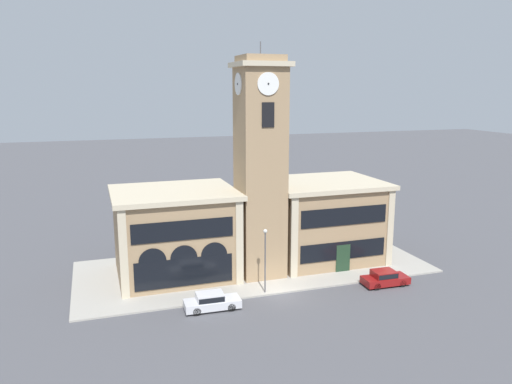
# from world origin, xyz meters

# --- Properties ---
(ground_plane) EXTENTS (300.00, 300.00, 0.00)m
(ground_plane) POSITION_xyz_m (0.00, 0.00, 0.00)
(ground_plane) COLOR #4C4C51
(sidewalk_kerb) EXTENTS (35.21, 14.39, 0.15)m
(sidewalk_kerb) POSITION_xyz_m (0.00, 7.19, 0.07)
(sidewalk_kerb) COLOR #A39E93
(sidewalk_kerb) RESTS_ON ground_plane
(clock_tower) EXTENTS (4.84, 4.84, 22.19)m
(clock_tower) POSITION_xyz_m (-0.00, 5.16, 10.55)
(clock_tower) COLOR #9E7F5B
(clock_tower) RESTS_ON ground_plane
(town_hall_left_wing) EXTENTS (11.72, 9.99, 8.53)m
(town_hall_left_wing) POSITION_xyz_m (-7.88, 7.71, 4.29)
(town_hall_left_wing) COLOR #9E7F5B
(town_hall_left_wing) RESTS_ON ground_plane
(town_hall_right_wing) EXTENTS (11.94, 9.99, 8.51)m
(town_hall_right_wing) POSITION_xyz_m (7.99, 7.71, 4.28)
(town_hall_right_wing) COLOR #9E7F5B
(town_hall_right_wing) RESTS_ON ground_plane
(parked_car_near) EXTENTS (4.71, 1.96, 1.43)m
(parked_car_near) POSITION_xyz_m (-6.42, -1.12, 0.75)
(parked_car_near) COLOR silver
(parked_car_near) RESTS_ON ground_plane
(parked_car_mid) EXTENTS (4.37, 2.02, 1.44)m
(parked_car_mid) POSITION_xyz_m (10.15, -1.12, 0.75)
(parked_car_mid) COLOR maroon
(parked_car_mid) RESTS_ON ground_plane
(street_lamp) EXTENTS (0.36, 0.36, 5.86)m
(street_lamp) POSITION_xyz_m (-1.11, 0.53, 3.98)
(street_lamp) COLOR #4C4C51
(street_lamp) RESTS_ON sidewalk_kerb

